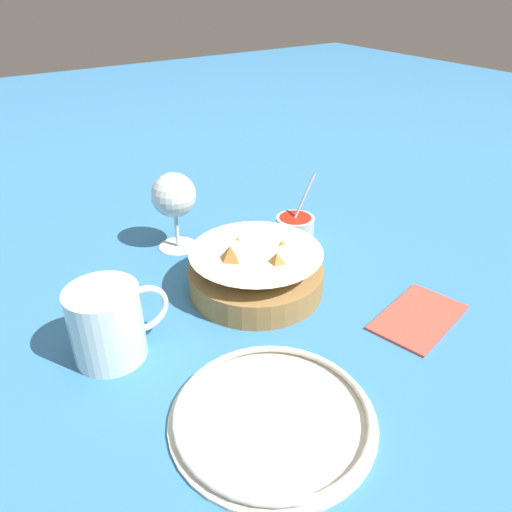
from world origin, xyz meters
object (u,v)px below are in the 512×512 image
at_px(food_basket, 256,272).
at_px(beer_mug, 108,326).
at_px(wine_glass, 174,198).
at_px(sauce_cup, 295,227).
at_px(side_plate, 273,416).

height_order(food_basket, beer_mug, beer_mug).
distance_m(wine_glass, beer_mug, 0.30).
relative_size(sauce_cup, side_plate, 0.52).
relative_size(food_basket, sauce_cup, 1.72).
height_order(wine_glass, beer_mug, wine_glass).
height_order(food_basket, wine_glass, wine_glass).
xyz_separation_m(beer_mug, side_plate, (0.11, -0.21, -0.04)).
height_order(food_basket, sauce_cup, sauce_cup).
height_order(beer_mug, side_plate, beer_mug).
relative_size(food_basket, wine_glass, 1.49).
bearing_deg(wine_glass, food_basket, -78.70).
distance_m(sauce_cup, wine_glass, 0.23).
xyz_separation_m(sauce_cup, side_plate, (-0.29, -0.33, -0.02)).
bearing_deg(sauce_cup, beer_mug, -163.19).
distance_m(food_basket, beer_mug, 0.24).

